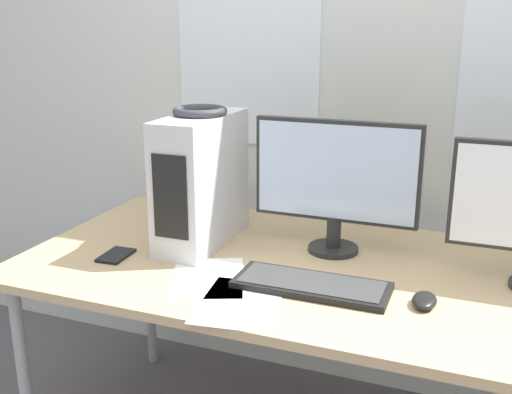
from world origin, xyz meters
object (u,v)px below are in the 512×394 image
object	(u,v)px
headphones	(200,111)
cell_phone	(116,255)
monitor_main	(336,179)
mouse	(424,300)
pc_tower	(202,180)
keyboard	(311,285)

from	to	relation	value
headphones	cell_phone	xyz separation A→B (m)	(-0.20, -0.23, -0.45)
cell_phone	monitor_main	bearing A→B (deg)	22.25
monitor_main	mouse	size ratio (longest dim) A/B	5.04
monitor_main	cell_phone	size ratio (longest dim) A/B	4.05
headphones	monitor_main	size ratio (longest dim) A/B	0.33
pc_tower	headphones	distance (m)	0.23
cell_phone	keyboard	bearing A→B (deg)	-3.20
monitor_main	keyboard	size ratio (longest dim) A/B	1.21
keyboard	headphones	bearing A→B (deg)	153.35
keyboard	cell_phone	size ratio (longest dim) A/B	3.34
mouse	monitor_main	bearing A→B (deg)	137.64
pc_tower	keyboard	distance (m)	0.55
pc_tower	headphones	bearing A→B (deg)	90.00
mouse	headphones	bearing A→B (deg)	163.97
pc_tower	keyboard	world-z (taller)	pc_tower
headphones	mouse	distance (m)	0.91
monitor_main	mouse	world-z (taller)	monitor_main
monitor_main	keyboard	distance (m)	0.39
keyboard	mouse	distance (m)	0.31
pc_tower	cell_phone	bearing A→B (deg)	-131.93
cell_phone	headphones	bearing A→B (deg)	45.08
headphones	pc_tower	bearing A→B (deg)	-90.00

